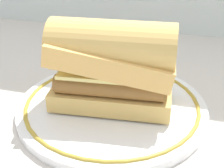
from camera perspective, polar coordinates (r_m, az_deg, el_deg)
The scene contains 3 objects.
ground_plane at distance 0.47m, azimuth 2.15°, elevation -5.68°, with size 1.50×1.50×0.00m, color beige.
plate at distance 0.48m, azimuth -0.00°, elevation -3.93°, with size 0.28×0.28×0.01m.
sausage_sandwich at distance 0.44m, azimuth -0.00°, elevation 3.74°, with size 0.18×0.10×0.12m.
Camera 1 is at (0.08, -0.38, 0.27)m, focal length 50.71 mm.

